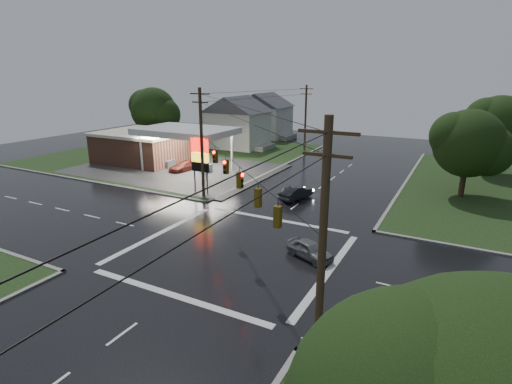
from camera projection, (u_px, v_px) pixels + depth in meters
The scene contains 16 objects.
ground at pixel (236, 250), 28.99m from camera, with size 120.00×120.00×0.00m, color black.
grass_nw at pixel (178, 154), 62.64m from camera, with size 36.00×36.00×0.08m, color black.
gas_station at pixel (151, 145), 56.44m from camera, with size 26.20×18.00×5.60m.
pylon_sign at pixel (200, 156), 41.43m from camera, with size 2.00×0.35×6.00m.
utility_pole_nw at pixel (202, 142), 39.64m from camera, with size 2.20×0.32×11.00m.
utility_pole_se at pixel (322, 256), 15.05m from camera, with size 2.20×0.32×11.00m.
utility_pole_n at pixel (305, 117), 63.84m from camera, with size 2.20×0.32×10.50m.
traffic_signals at pixel (235, 163), 27.10m from camera, with size 26.87×26.87×1.47m.
house_near at pixel (238, 121), 67.58m from camera, with size 11.05×8.48×8.60m.
house_far at pixel (264, 115), 78.19m from camera, with size 11.05×8.48×8.60m.
tree_nw_behind at pixel (154, 110), 67.77m from camera, with size 8.93×7.60×10.00m.
tree_ne_near at pixel (470, 144), 39.67m from camera, with size 7.99×6.80×8.98m.
tree_ne_far at pixel (500, 126), 48.30m from camera, with size 8.46×7.20×9.80m.
car_north at pixel (296, 193), 40.35m from camera, with size 1.44×4.14×1.36m, color black.
car_crossing at pixel (310, 250), 27.59m from camera, with size 1.46×3.63×1.24m, color slate.
car_pump at pixel (184, 166), 51.96m from camera, with size 1.85×4.54×1.32m, color #4E1911.
Camera 1 is at (13.72, -22.78, 12.38)m, focal length 28.00 mm.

